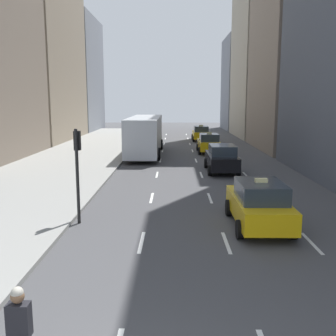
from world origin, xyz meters
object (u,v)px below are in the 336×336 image
at_px(taxi_lead, 201,133).
at_px(skateboarder, 20,333).
at_px(taxi_third, 209,143).
at_px(sedan_black_near, 222,158).
at_px(taxi_second, 259,204).
at_px(traffic_light_pole, 77,161).
at_px(city_bus, 145,134).

xyz_separation_m(taxi_lead, skateboarder, (-5.60, -40.04, 0.08)).
bearing_deg(taxi_third, sedan_black_near, -90.00).
bearing_deg(skateboarder, taxi_third, 79.21).
xyz_separation_m(taxi_second, traffic_light_pole, (-6.75, 0.42, 1.53)).
relative_size(taxi_second, traffic_light_pole, 1.22).
distance_m(sedan_black_near, city_bus, 9.90).
height_order(sedan_black_near, traffic_light_pole, traffic_light_pole).
bearing_deg(skateboarder, sedan_black_near, 74.20).
bearing_deg(traffic_light_pole, city_bus, 86.59).
xyz_separation_m(taxi_third, traffic_light_pole, (-6.75, -20.58, 1.53)).
bearing_deg(taxi_lead, traffic_light_pole, -102.18).
distance_m(taxi_lead, taxi_second, 31.69).
distance_m(taxi_lead, skateboarder, 40.43).
relative_size(sedan_black_near, skateboarder, 2.71).
height_order(sedan_black_near, city_bus, city_bus).
xyz_separation_m(taxi_lead, city_bus, (-5.61, -12.15, 0.91)).
distance_m(taxi_second, city_bus, 20.34).
height_order(taxi_lead, taxi_second, same).
relative_size(taxi_third, sedan_black_near, 0.93).
height_order(taxi_lead, traffic_light_pole, traffic_light_pole).
relative_size(taxi_third, traffic_light_pole, 1.22).
bearing_deg(taxi_third, city_bus, -165.34).
bearing_deg(taxi_third, taxi_lead, 90.00).
bearing_deg(taxi_lead, skateboarder, -97.96).
bearing_deg(city_bus, taxi_lead, 65.21).
relative_size(taxi_second, skateboarder, 2.52).
bearing_deg(traffic_light_pole, skateboarder, -82.50).
relative_size(sedan_black_near, city_bus, 0.41).
xyz_separation_m(taxi_lead, traffic_light_pole, (-6.75, -31.27, 1.53)).
bearing_deg(taxi_second, taxi_lead, 90.00).
relative_size(taxi_second, sedan_black_near, 0.93).
height_order(sedan_black_near, skateboarder, sedan_black_near).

